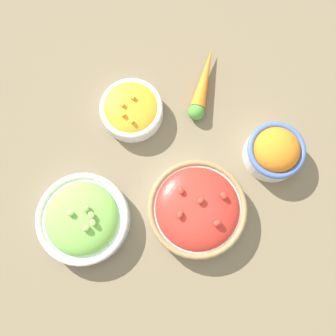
{
  "coord_description": "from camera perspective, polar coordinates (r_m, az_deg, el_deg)",
  "views": [
    {
      "loc": [
        -0.08,
        -0.13,
        0.76
      ],
      "look_at": [
        0.0,
        0.0,
        0.03
      ],
      "focal_mm": 40.0,
      "sensor_mm": 36.0,
      "label": 1
    }
  ],
  "objects": [
    {
      "name": "ground_plane",
      "position": [
        0.77,
        0.0,
        -0.44
      ],
      "size": [
        3.0,
        3.0,
        0.0
      ],
      "primitive_type": "plane",
      "color": "#75664C"
    },
    {
      "name": "bowl_cherry_tomatoes",
      "position": [
        0.73,
        4.45,
        -6.25
      ],
      "size": [
        0.19,
        0.19,
        0.07
      ],
      "color": "white",
      "rests_on": "ground_plane"
    },
    {
      "name": "bowl_lettuce",
      "position": [
        0.75,
        -13.02,
        -7.24
      ],
      "size": [
        0.18,
        0.18,
        0.07
      ],
      "color": "#B2C1CC",
      "rests_on": "ground_plane"
    },
    {
      "name": "loose_carrot",
      "position": [
        0.81,
        5.34,
        12.47
      ],
      "size": [
        0.14,
        0.13,
        0.04
      ],
      "rotation": [
        0.0,
        0.0,
        0.78
      ],
      "color": "orange",
      "rests_on": "ground_plane"
    },
    {
      "name": "bowl_squash",
      "position": [
        0.78,
        -5.79,
        8.75
      ],
      "size": [
        0.13,
        0.13,
        0.06
      ],
      "color": "silver",
      "rests_on": "ground_plane"
    },
    {
      "name": "bowl_carrots",
      "position": [
        0.77,
        15.99,
        2.47
      ],
      "size": [
        0.12,
        0.12,
        0.08
      ],
      "color": "silver",
      "rests_on": "ground_plane"
    }
  ]
}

